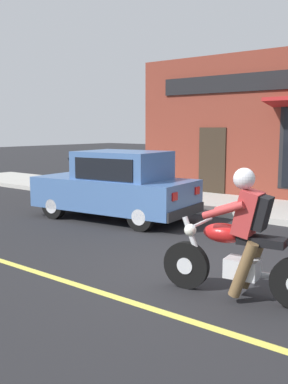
% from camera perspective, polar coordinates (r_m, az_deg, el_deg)
% --- Properties ---
extents(ground_plane, '(80.00, 80.00, 0.00)m').
position_cam_1_polar(ground_plane, '(6.88, 9.49, -9.64)').
color(ground_plane, black).
extents(sidewalk_curb, '(2.60, 22.00, 0.14)m').
position_cam_1_polar(sidewalk_curb, '(12.35, 8.29, -1.34)').
color(sidewalk_curb, '#ADAAA3').
rests_on(sidewalk_curb, ground).
extents(motorcycle_with_rider, '(0.66, 2.01, 1.62)m').
position_cam_1_polar(motorcycle_with_rider, '(5.62, 12.17, -6.58)').
color(motorcycle_with_rider, black).
rests_on(motorcycle_with_rider, ground).
extents(car_hatchback, '(2.05, 3.94, 1.57)m').
position_cam_1_polar(car_hatchback, '(10.27, -3.55, 0.73)').
color(car_hatchback, black).
rests_on(car_hatchback, ground).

